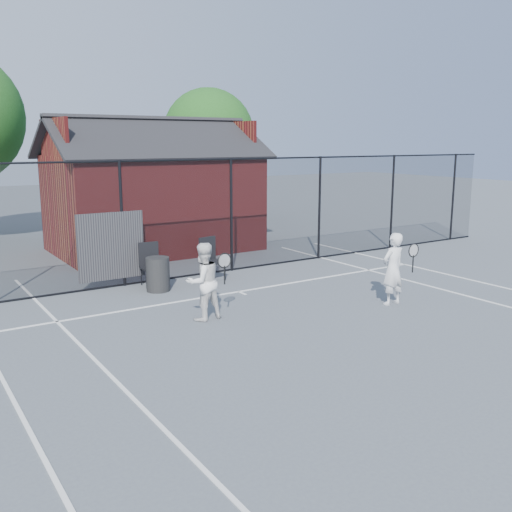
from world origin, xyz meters
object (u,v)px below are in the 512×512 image
player_front (393,269)px  chair_left (152,265)px  clubhouse (153,200)px  waste_bin (158,274)px  chair_right (213,260)px  player_back (203,282)px

player_front → chair_left: bearing=130.9°
clubhouse → player_front: bearing=-78.8°
player_front → chair_left: player_front is taller
waste_bin → clubhouse: bearing=67.6°
player_front → waste_bin: 5.31m
waste_bin → chair_right: bearing=7.0°
chair_right → waste_bin: chair_right is taller
player_back → waste_bin: 2.53m
player_front → chair_left: (-3.68, 4.25, -0.27)m
player_back → chair_right: size_ratio=1.44×
clubhouse → player_back: clubhouse is taller
player_back → chair_right: 3.19m
player_back → clubhouse: bearing=73.8°
clubhouse → waste_bin: size_ratio=8.18×
player_front → player_back: bearing=162.2°
chair_left → player_front: bearing=-44.3°
clubhouse → player_back: 7.75m
clubhouse → player_front: size_ratio=4.21×
chair_left → waste_bin: chair_left is taller
player_back → waste_bin: size_ratio=1.92×
chair_left → waste_bin: (-0.06, -0.50, -0.11)m
chair_left → chair_right: (1.50, -0.31, 0.02)m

